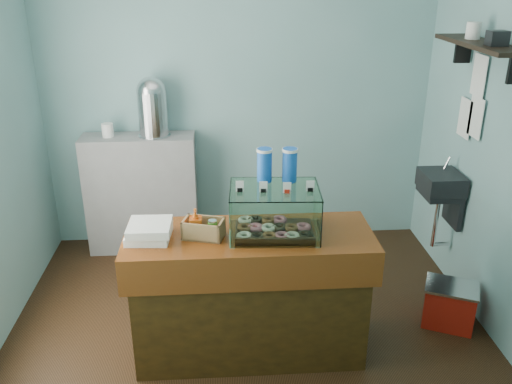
{
  "coord_description": "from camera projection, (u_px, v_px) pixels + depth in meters",
  "views": [
    {
      "loc": [
        -0.17,
        -3.34,
        2.48
      ],
      "look_at": [
        0.05,
        -0.15,
        1.15
      ],
      "focal_mm": 38.0,
      "sensor_mm": 36.0,
      "label": 1
    }
  ],
  "objects": [
    {
      "name": "ground",
      "position": [
        248.0,
        326.0,
        4.04
      ],
      "size": [
        3.5,
        3.5,
        0.0
      ],
      "primitive_type": "plane",
      "color": "black",
      "rests_on": "ground"
    },
    {
      "name": "coffee_urn",
      "position": [
        152.0,
        105.0,
        4.68
      ],
      "size": [
        0.28,
        0.28,
        0.52
      ],
      "color": "silver",
      "rests_on": "back_shelf"
    },
    {
      "name": "back_shelf",
      "position": [
        142.0,
        194.0,
        4.99
      ],
      "size": [
        1.0,
        0.32,
        1.1
      ],
      "primitive_type": "cube",
      "color": "gray",
      "rests_on": "ground"
    },
    {
      "name": "pastry_boxes",
      "position": [
        149.0,
        231.0,
        3.39
      ],
      "size": [
        0.29,
        0.29,
        0.11
      ],
      "rotation": [
        0.0,
        0.0,
        -0.07
      ],
      "color": "white",
      "rests_on": "counter"
    },
    {
      "name": "condiment_crate",
      "position": [
        202.0,
        227.0,
        3.41
      ],
      "size": [
        0.28,
        0.21,
        0.19
      ],
      "rotation": [
        0.0,
        0.0,
        -0.27
      ],
      "color": "tan",
      "rests_on": "counter"
    },
    {
      "name": "counter",
      "position": [
        250.0,
        293.0,
        3.63
      ],
      "size": [
        1.6,
        0.6,
        0.9
      ],
      "color": "#462B0D",
      "rests_on": "ground"
    },
    {
      "name": "red_cooler",
      "position": [
        449.0,
        305.0,
        4.02
      ],
      "size": [
        0.46,
        0.41,
        0.33
      ],
      "rotation": [
        0.0,
        0.0,
        -0.43
      ],
      "color": "red",
      "rests_on": "ground"
    },
    {
      "name": "room_shell",
      "position": [
        250.0,
        101.0,
        3.4
      ],
      "size": [
        3.54,
        3.04,
        2.82
      ],
      "color": "#6FA1A2",
      "rests_on": "ground"
    },
    {
      "name": "display_case",
      "position": [
        274.0,
        208.0,
        3.44
      ],
      "size": [
        0.59,
        0.45,
        0.53
      ],
      "rotation": [
        0.0,
        0.0,
        -0.06
      ],
      "color": "#362010",
      "rests_on": "counter"
    }
  ]
}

